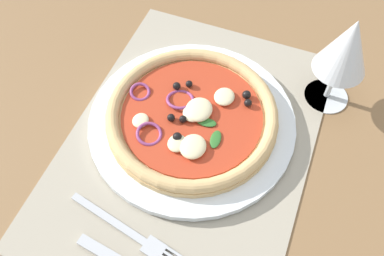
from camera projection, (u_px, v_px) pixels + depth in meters
ground_plane at (190, 147)px, 59.23cm from camera, size 190.00×140.00×2.40cm
placemat at (190, 142)px, 58.06cm from camera, size 45.21×32.38×0.40cm
plate at (192, 122)px, 58.97cm from camera, size 28.88×28.88×1.10cm
pizza at (192, 115)px, 57.57cm from camera, size 23.72×23.72×2.55cm
fork at (138, 238)px, 50.22cm from camera, size 5.06×17.94×0.44cm
wine_glass at (347, 47)px, 53.92cm from camera, size 7.20×7.20×14.90cm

